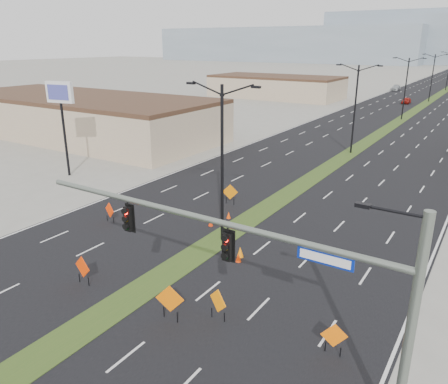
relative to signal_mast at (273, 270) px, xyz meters
The scene contains 25 objects.
ground 10.01m from the signal_mast, 166.85° to the right, with size 600.00×600.00×0.00m, color gray.
road_surface 98.49m from the signal_mast, 94.99° to the left, with size 25.00×400.00×0.02m, color black.
median_strip 98.49m from the signal_mast, 94.99° to the left, with size 2.00×400.00×0.04m, color #2E4B1B.
building_sw_near 51.83m from the signal_mast, 147.26° to the left, with size 40.00×16.00×5.00m, color tan.
building_sw_far 92.41m from the signal_mast, 116.04° to the left, with size 30.00×14.00×4.50m, color tan.
mesa_west 306.35m from the signal_mast, 114.82° to the left, with size 180.00×50.00×22.00m, color gray.
mesa_backdrop 320.53m from the signal_mast, 96.91° to the left, with size 140.00×50.00×32.00m, color gray.
signal_mast is the anchor object (origin of this frame).
streetlight_0 13.18m from the signal_mast, 130.54° to the left, with size 5.15×0.24×10.02m.
streetlight_1 38.96m from the signal_mast, 102.69° to the left, with size 5.15×0.24×10.02m.
streetlight_2 66.56m from the signal_mast, 97.39° to the left, with size 5.15×0.24×10.02m.
streetlight_3 94.39m from the signal_mast, 95.20° to the left, with size 5.15×0.24×10.02m.
car_left 88.79m from the signal_mast, 97.83° to the left, with size 1.53×3.79×1.29m, color maroon.
car_far 116.59m from the signal_mast, 99.91° to the left, with size 1.94×4.78×1.39m, color #9EA4A7.
construction_sign_0 18.95m from the signal_mast, 154.97° to the left, with size 1.11×0.32×1.51m.
construction_sign_1 12.26m from the signal_mast, behind, with size 1.24×0.18×1.65m.
construction_sign_2 19.79m from the signal_mast, 126.17° to the left, with size 1.17×0.53×1.67m.
construction_sign_3 6.81m from the signal_mast, 169.91° to the left, with size 1.30×0.54×1.83m.
construction_sign_4 5.83m from the signal_mast, 149.46° to the left, with size 1.15×0.46×1.62m.
construction_sign_5 5.06m from the signal_mast, 60.45° to the left, with size 1.04×0.47×1.49m.
cone_0 10.64m from the signal_mast, 127.65° to the left, with size 0.34×0.34×0.57m, color #E83204.
cone_1 15.83m from the signal_mast, 132.62° to the left, with size 0.35×0.35×0.58m, color red.
cone_2 11.17m from the signal_mast, 126.61° to the left, with size 0.41×0.41×0.68m, color orange.
cone_3 17.03m from the signal_mast, 127.35° to the left, with size 0.32×0.32×0.53m, color #FF4405.
pole_sign_west 32.39m from the signal_mast, 154.15° to the left, with size 2.94×0.86×8.98m.
Camera 1 is at (14.42, -10.34, 12.34)m, focal length 35.00 mm.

